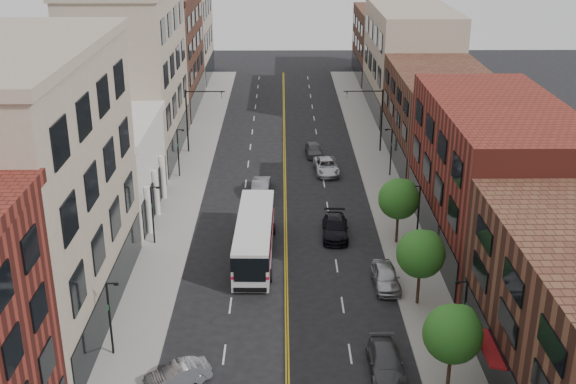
{
  "coord_description": "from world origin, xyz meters",
  "views": [
    {
      "loc": [
        -0.3,
        -30.63,
        26.58
      ],
      "look_at": [
        0.19,
        23.21,
        5.0
      ],
      "focal_mm": 45.0,
      "sensor_mm": 36.0,
      "label": 1
    }
  ],
  "objects_px": {
    "car_angle_b": "(177,374)",
    "car_parked_far": "(386,277)",
    "car_lane_behind": "(261,185)",
    "car_lane_a": "(335,228)",
    "car_parked_mid": "(386,362)",
    "city_bus": "(254,235)",
    "car_lane_c": "(313,150)",
    "car_lane_b": "(327,166)"
  },
  "relations": [
    {
      "from": "car_angle_b",
      "to": "car_parked_far",
      "type": "relative_size",
      "value": 0.85
    },
    {
      "from": "car_lane_b",
      "to": "car_lane_c",
      "type": "relative_size",
      "value": 1.26
    },
    {
      "from": "car_parked_mid",
      "to": "car_lane_behind",
      "type": "distance_m",
      "value": 30.66
    },
    {
      "from": "city_bus",
      "to": "car_parked_far",
      "type": "height_order",
      "value": "city_bus"
    },
    {
      "from": "car_parked_mid",
      "to": "car_lane_a",
      "type": "xyz_separation_m",
      "value": [
        -1.71,
        19.43,
        0.06
      ]
    },
    {
      "from": "car_angle_b",
      "to": "car_lane_behind",
      "type": "distance_m",
      "value": 30.82
    },
    {
      "from": "city_bus",
      "to": "car_lane_c",
      "type": "relative_size",
      "value": 3.04
    },
    {
      "from": "car_lane_behind",
      "to": "car_parked_far",
      "type": "bearing_deg",
      "value": 120.07
    },
    {
      "from": "car_parked_far",
      "to": "car_lane_a",
      "type": "distance_m",
      "value": 9.34
    },
    {
      "from": "city_bus",
      "to": "car_lane_c",
      "type": "height_order",
      "value": "city_bus"
    },
    {
      "from": "car_parked_mid",
      "to": "car_parked_far",
      "type": "bearing_deg",
      "value": 81.97
    },
    {
      "from": "city_bus",
      "to": "car_lane_c",
      "type": "xyz_separation_m",
      "value": [
        5.79,
        25.09,
        -1.19
      ]
    },
    {
      "from": "car_angle_b",
      "to": "car_lane_a",
      "type": "xyz_separation_m",
      "value": [
        10.78,
        20.45,
        0.13
      ]
    },
    {
      "from": "car_lane_a",
      "to": "car_parked_mid",
      "type": "bearing_deg",
      "value": -82.57
    },
    {
      "from": "car_angle_b",
      "to": "car_parked_far",
      "type": "xyz_separation_m",
      "value": [
        13.93,
        11.66,
        0.14
      ]
    },
    {
      "from": "car_angle_b",
      "to": "car_lane_b",
      "type": "distance_m",
      "value": 37.73
    },
    {
      "from": "car_lane_behind",
      "to": "car_lane_a",
      "type": "xyz_separation_m",
      "value": [
        6.6,
        -10.09,
        -0.01
      ]
    },
    {
      "from": "car_lane_a",
      "to": "car_parked_far",
      "type": "bearing_deg",
      "value": -67.88
    },
    {
      "from": "car_parked_mid",
      "to": "car_parked_far",
      "type": "distance_m",
      "value": 10.73
    },
    {
      "from": "car_angle_b",
      "to": "car_lane_behind",
      "type": "relative_size",
      "value": 0.83
    },
    {
      "from": "city_bus",
      "to": "car_lane_c",
      "type": "bearing_deg",
      "value": 78.14
    },
    {
      "from": "car_lane_behind",
      "to": "car_lane_c",
      "type": "relative_size",
      "value": 1.13
    },
    {
      "from": "car_lane_behind",
      "to": "car_lane_c",
      "type": "distance_m",
      "value": 12.55
    },
    {
      "from": "car_parked_far",
      "to": "car_lane_a",
      "type": "height_order",
      "value": "car_parked_far"
    },
    {
      "from": "car_lane_c",
      "to": "car_lane_a",
      "type": "bearing_deg",
      "value": -91.8
    },
    {
      "from": "car_parked_mid",
      "to": "city_bus",
      "type": "bearing_deg",
      "value": 118.15
    },
    {
      "from": "car_parked_mid",
      "to": "car_lane_a",
      "type": "distance_m",
      "value": 19.5
    },
    {
      "from": "car_lane_c",
      "to": "car_parked_far",
      "type": "bearing_deg",
      "value": -86.61
    },
    {
      "from": "car_angle_b",
      "to": "car_lane_b",
      "type": "height_order",
      "value": "car_lane_b"
    },
    {
      "from": "car_angle_b",
      "to": "car_parked_mid",
      "type": "height_order",
      "value": "car_parked_mid"
    },
    {
      "from": "car_parked_far",
      "to": "car_lane_c",
      "type": "distance_m",
      "value": 30.38
    },
    {
      "from": "city_bus",
      "to": "car_parked_mid",
      "type": "height_order",
      "value": "city_bus"
    },
    {
      "from": "car_lane_a",
      "to": "car_lane_c",
      "type": "xyz_separation_m",
      "value": [
        -0.98,
        21.3,
        -0.06
      ]
    },
    {
      "from": "car_parked_mid",
      "to": "car_lane_b",
      "type": "bearing_deg",
      "value": 92.2
    },
    {
      "from": "car_parked_mid",
      "to": "car_lane_c",
      "type": "relative_size",
      "value": 1.18
    },
    {
      "from": "city_bus",
      "to": "car_lane_a",
      "type": "height_order",
      "value": "city_bus"
    },
    {
      "from": "car_angle_b",
      "to": "car_parked_far",
      "type": "height_order",
      "value": "car_parked_far"
    },
    {
      "from": "city_bus",
      "to": "car_lane_behind",
      "type": "height_order",
      "value": "city_bus"
    },
    {
      "from": "car_lane_b",
      "to": "city_bus",
      "type": "bearing_deg",
      "value": -113.79
    },
    {
      "from": "city_bus",
      "to": "car_lane_b",
      "type": "distance_m",
      "value": 20.67
    },
    {
      "from": "car_lane_behind",
      "to": "car_parked_mid",
      "type": "bearing_deg",
      "value": 108.48
    },
    {
      "from": "car_parked_mid",
      "to": "car_parked_far",
      "type": "relative_size",
      "value": 1.07
    }
  ]
}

